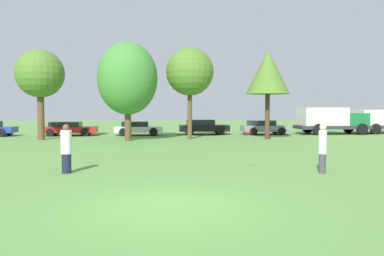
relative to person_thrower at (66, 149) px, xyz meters
The scene contains 13 objects.
ground_plane 5.93m from the person_thrower, 55.03° to the right, with size 120.00×120.00×0.00m, color #5B8E42.
person_thrower is the anchor object (origin of this frame).
person_catcher 8.91m from the person_thrower, ahead, with size 0.28×0.28×1.73m.
frisbee 6.34m from the person_thrower, ahead, with size 0.29×0.26×0.19m.
tree_0 15.83m from the person_thrower, 108.83° to the left, with size 3.38×3.38×6.37m.
tree_1 13.60m from the person_thrower, 84.61° to the left, with size 4.10×4.10×6.78m.
tree_2 15.78m from the person_thrower, 68.43° to the left, with size 3.45×3.45×6.60m.
tree_3 17.89m from the person_thrower, 50.27° to the left, with size 3.12×3.12×6.39m.
parked_car_red 18.93m from the person_thrower, 101.93° to the left, with size 4.31×1.97×1.13m.
parked_car_white 18.37m from the person_thrower, 84.74° to the left, with size 3.88×1.99×1.15m.
parked_car_black 20.16m from the person_thrower, 69.18° to the left, with size 4.19×1.98×1.26m.
parked_car_grey 22.03m from the person_thrower, 56.08° to the left, with size 3.86×1.97×1.21m.
delivery_truck_green 25.68m from the person_thrower, 45.06° to the left, with size 6.08×2.54×2.29m.
Camera 1 is at (-0.30, -8.92, 2.29)m, focal length 36.16 mm.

